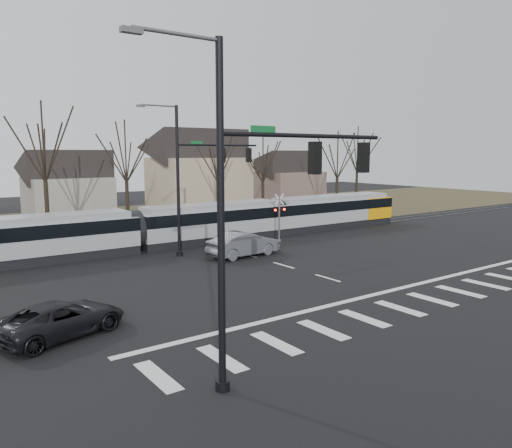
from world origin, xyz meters
TOP-DOWN VIEW (x-y plane):
  - ground at (0.00, 0.00)m, footprint 140.00×140.00m
  - grass_verge at (0.00, 32.00)m, footprint 140.00×28.00m
  - crosswalk at (0.00, -4.00)m, footprint 27.00×2.60m
  - stop_line at (0.00, -1.80)m, footprint 28.00×0.35m
  - lane_dashes at (0.00, 16.00)m, footprint 0.18×30.00m
  - rail_pair at (0.00, 15.80)m, footprint 90.00×1.52m
  - tram at (0.66, 16.00)m, footprint 40.35×3.00m
  - sedan at (-0.47, 9.81)m, footprint 2.64×5.51m
  - suv at (-14.70, 1.45)m, footprint 5.14×6.29m
  - signal_pole_near_left at (-10.41, -6.00)m, footprint 9.28×0.44m
  - signal_pole_far at (-2.41, 12.50)m, footprint 9.28×0.44m
  - rail_crossing_signal at (5.00, 12.79)m, footprint 1.08×0.36m
  - tree_row at (2.00, 26.00)m, footprint 59.20×7.20m
  - house_b at (-5.00, 36.00)m, footprint 8.64×7.56m
  - house_c at (9.00, 33.00)m, footprint 10.80×8.64m
  - house_d at (24.00, 35.00)m, footprint 8.64×7.56m

SIDE VIEW (x-z plane):
  - ground at x=0.00m, z-range 0.00..0.00m
  - grass_verge at x=0.00m, z-range 0.00..0.01m
  - crosswalk at x=0.00m, z-range 0.00..0.01m
  - stop_line at x=0.00m, z-range 0.00..0.01m
  - lane_dashes at x=0.00m, z-range 0.00..0.01m
  - rail_pair at x=0.00m, z-range 0.00..0.06m
  - suv at x=-14.70m, z-range 0.00..1.38m
  - sedan at x=-0.47m, z-range 0.00..1.72m
  - tram at x=0.66m, z-range 0.14..3.20m
  - rail_crossing_signal at x=5.00m, z-range -0.11..3.89m
  - house_b at x=-5.00m, z-range 0.14..7.79m
  - house_d at x=24.00m, z-range 0.14..7.79m
  - tree_row at x=2.00m, z-range 0.00..10.00m
  - house_c at x=9.00m, z-range 0.18..10.28m
  - signal_pole_near_left at x=-10.41m, z-range 0.60..10.80m
  - signal_pole_far at x=-2.41m, z-range 0.60..10.80m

